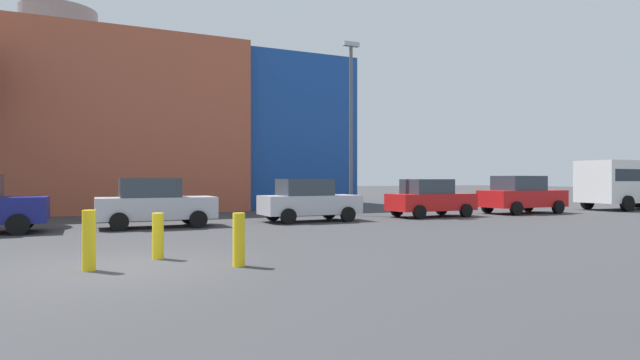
% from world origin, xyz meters
% --- Properties ---
extents(ground_plane, '(200.00, 200.00, 0.00)m').
position_xyz_m(ground_plane, '(0.00, 0.00, 0.00)').
color(ground_plane, '#38383A').
extents(building_backdrop, '(32.18, 11.53, 11.10)m').
position_xyz_m(building_backdrop, '(-1.90, 21.26, 4.58)').
color(building_backdrop, '#B2563D').
rests_on(building_backdrop, ground_plane).
extents(parked_car_2, '(4.01, 1.97, 1.74)m').
position_xyz_m(parked_car_2, '(1.63, 8.17, 0.86)').
color(parked_car_2, silver).
rests_on(parked_car_2, ground_plane).
extents(parked_car_3, '(3.95, 1.94, 1.71)m').
position_xyz_m(parked_car_3, '(7.56, 8.17, 0.85)').
color(parked_car_3, silver).
rests_on(parked_car_3, ground_plane).
extents(parked_car_4, '(3.93, 1.93, 1.70)m').
position_xyz_m(parked_car_4, '(13.55, 8.17, 0.85)').
color(parked_car_4, red).
rests_on(parked_car_4, ground_plane).
extents(parked_car_5, '(4.31, 2.11, 1.87)m').
position_xyz_m(parked_car_5, '(19.13, 8.17, 0.93)').
color(parked_car_5, red).
rests_on(parked_car_5, ground_plane).
extents(white_bus, '(6.80, 2.62, 2.72)m').
position_xyz_m(white_bus, '(27.54, 8.08, 1.62)').
color(white_bus, white).
rests_on(white_bus, ground_plane).
extents(bollard_yellow_0, '(0.24, 0.24, 1.04)m').
position_xyz_m(bollard_yellow_0, '(2.10, -0.92, 0.52)').
color(bollard_yellow_0, yellow).
rests_on(bollard_yellow_0, ground_plane).
extents(bollard_yellow_1, '(0.24, 0.24, 1.13)m').
position_xyz_m(bollard_yellow_1, '(-0.56, -0.22, 0.56)').
color(bollard_yellow_1, yellow).
rests_on(bollard_yellow_1, ground_plane).
extents(bollard_yellow_2, '(0.24, 0.24, 0.98)m').
position_xyz_m(bollard_yellow_2, '(0.79, 0.71, 0.49)').
color(bollard_yellow_2, yellow).
rests_on(bollard_yellow_2, ground_plane).
extents(street_lamp, '(0.80, 0.24, 8.12)m').
position_xyz_m(street_lamp, '(10.70, 10.40, 4.59)').
color(street_lamp, '#59595E').
rests_on(street_lamp, ground_plane).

